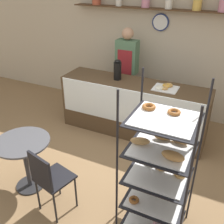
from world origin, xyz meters
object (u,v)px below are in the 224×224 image
at_px(cafe_chair, 48,177).
at_px(donut_tray_counter, 165,87).
at_px(person_worker, 127,70).
at_px(pastry_rack, 159,172).
at_px(coffee_carafe, 117,70).
at_px(cafe_table, 24,153).

xyz_separation_m(cafe_chair, donut_tray_counter, (0.72, 2.12, 0.43)).
distance_m(person_worker, cafe_chair, 2.72).
bearing_deg(cafe_chair, donut_tray_counter, -95.03).
bearing_deg(pastry_rack, coffee_carafe, 125.78).
bearing_deg(donut_tray_counter, cafe_chair, -108.83).
bearing_deg(cafe_chair, cafe_table, -7.98).
xyz_separation_m(person_worker, cafe_chair, (0.18, -2.68, -0.40)).
height_order(pastry_rack, donut_tray_counter, pastry_rack).
relative_size(cafe_chair, donut_tray_counter, 2.33).
height_order(cafe_chair, donut_tray_counter, donut_tray_counter).
height_order(pastry_rack, cafe_table, pastry_rack).
height_order(cafe_table, coffee_carafe, coffee_carafe).
height_order(pastry_rack, person_worker, pastry_rack).
bearing_deg(cafe_chair, person_worker, -72.32).
distance_m(cafe_table, coffee_carafe, 2.05).
xyz_separation_m(cafe_table, coffee_carafe, (0.43, 1.92, 0.58)).
bearing_deg(cafe_table, cafe_chair, -21.78).
bearing_deg(coffee_carafe, pastry_rack, -54.22).
xyz_separation_m(pastry_rack, person_worker, (-1.36, 2.35, 0.14)).
bearing_deg(person_worker, coffee_carafe, -84.33).
distance_m(coffee_carafe, donut_tray_counter, 0.86).
height_order(cafe_chair, coffee_carafe, coffee_carafe).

